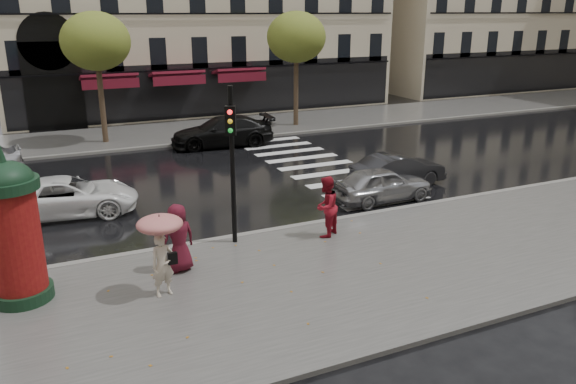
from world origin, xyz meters
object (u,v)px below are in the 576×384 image
man_burgundy (178,238)px  car_black (222,131)px  traffic_light (232,151)px  car_darkgrey (398,170)px  car_silver (382,184)px  woman_red (326,207)px  morris_column (13,227)px  woman_umbrella (161,242)px  car_white (67,197)px

man_burgundy → car_black: man_burgundy is taller
traffic_light → car_darkgrey: 8.79m
traffic_light → car_silver: size_ratio=1.22×
woman_red → morris_column: morris_column is taller
woman_umbrella → car_white: (-1.66, 7.23, -0.84)m
car_silver → woman_red: bearing=122.9°
car_darkgrey → car_white: 12.32m
car_white → car_black: 11.03m
woman_umbrella → morris_column: size_ratio=0.55×
car_white → car_darkgrey: bearing=-91.0°
woman_umbrella → morris_column: bearing=158.9°
man_burgundy → car_silver: (8.19, 2.84, -0.39)m
traffic_light → car_darkgrey: (7.93, 3.06, -2.26)m
woman_umbrella → car_black: woman_umbrella is taller
woman_red → car_silver: size_ratio=0.49×
woman_red → morris_column: bearing=-31.2°
woman_umbrella → car_white: size_ratio=0.44×
woman_red → car_darkgrey: bearing=-179.2°
man_burgundy → car_silver: man_burgundy is taller
woman_red → traffic_light: traffic_light is taller
traffic_light → car_black: (3.77, 12.52, -2.14)m
woman_red → man_burgundy: (-4.60, -0.50, -0.02)m
car_black → morris_column: bearing=-29.4°
man_burgundy → woman_red: bearing=172.8°
woman_umbrella → woman_red: 5.55m
woman_umbrella → car_black: (6.36, 14.80, -0.73)m
woman_umbrella → traffic_light: (2.59, 2.29, 1.41)m
woman_umbrella → traffic_light: size_ratio=0.45×
man_burgundy → traffic_light: bearing=-162.9°
car_black → car_white: bearing=-41.3°
traffic_light → woman_umbrella: bearing=-138.5°
woman_red → car_silver: 4.30m
man_burgundy → woman_umbrella: bearing=46.5°
traffic_light → car_white: size_ratio=0.98×
woman_umbrella → woman_red: woman_umbrella is taller
woman_umbrella → car_black: 16.13m
woman_umbrella → man_burgundy: woman_umbrella is taller
car_darkgrey → man_burgundy: bearing=110.7°
morris_column → car_black: 16.62m
morris_column → traffic_light: traffic_light is taller
man_burgundy → car_darkgrey: (9.84, 4.19, -0.39)m
car_black → car_silver: bearing=18.4°
traffic_light → car_black: size_ratio=0.88×
car_silver → car_white: car_white is taller
car_darkgrey → traffic_light: bearing=108.7°
woman_umbrella → car_darkgrey: woman_umbrella is taller
traffic_light → car_black: bearing=73.2°
woman_red → traffic_light: size_ratio=0.41×
car_silver → car_black: 11.09m
traffic_light → car_silver: (6.27, 1.72, -2.26)m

